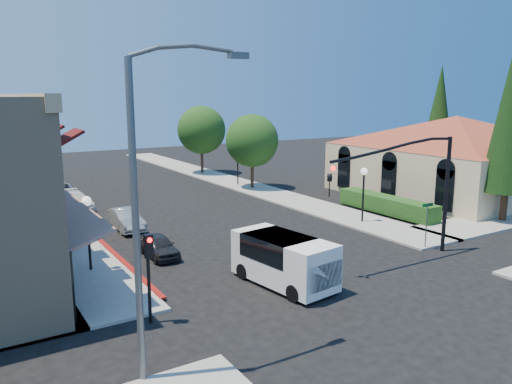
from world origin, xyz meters
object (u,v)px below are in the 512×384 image
street_tree_a (252,141)px  street_tree_b (201,130)px  signal_mast_arm (419,178)px  parked_car_a (159,246)px  cobra_streetlight (147,200)px  lamppost_left_far (37,174)px  parked_car_b (126,219)px  street_name_sign (427,218)px  conifer_far (439,113)px  parked_car_d (61,190)px  lamppost_left_near (87,214)px  parked_car_c (75,201)px  secondary_signal (149,262)px  white_van (285,258)px  lamppost_right_far (238,155)px  lamppost_right_near (364,181)px

street_tree_a → street_tree_b: bearing=90.0°
signal_mast_arm → parked_car_a: bearing=147.3°
cobra_streetlight → lamppost_left_far: 24.14m
parked_car_a → parked_car_b: parked_car_b is taller
street_tree_a → street_name_sign: street_tree_a is taller
street_tree_b → parked_car_a: 27.58m
conifer_far → parked_car_d: size_ratio=2.67×
street_name_sign → lamppost_left_far: (-16.00, 19.80, 1.04)m
parked_car_a → parked_car_d: bearing=93.8°
street_tree_b → signal_mast_arm: size_ratio=0.88×
street_tree_b → lamppost_left_near: street_tree_b is taller
street_name_sign → lamppost_left_near: lamppost_left_near is taller
parked_car_c → parked_car_d: parked_car_c is taller
secondary_signal → white_van: 6.30m
cobra_streetlight → white_van: (7.33, 3.95, -4.04)m
conifer_far → lamppost_left_far: conifer_far is taller
street_tree_a → lamppost_right_far: 2.49m
conifer_far → lamppost_left_far: size_ratio=3.08×
parked_car_a → parked_car_c: 13.32m
parked_car_a → street_tree_b: bearing=59.7°
conifer_far → lamppost_left_near: size_ratio=3.08×
street_tree_a → lamppost_left_near: (-17.30, -14.00, -1.46)m
secondary_signal → parked_car_a: size_ratio=1.01×
parked_car_d → street_name_sign: bearing=-56.2°
cobra_streetlight → lamppost_right_far: size_ratio=2.61×
parked_car_d → conifer_far: bearing=-9.7°
lamppost_left_near → lamppost_left_far: size_ratio=1.00×
lamppost_left_far → parked_car_d: bearing=64.1°
white_van → parked_car_d: 25.18m
conifer_far → cobra_streetlight: size_ratio=1.18×
lamppost_left_near → parked_car_b: 7.70m
lamppost_right_far → lamppost_right_near: bearing=-90.0°
conifer_far → secondary_signal: size_ratio=3.31×
lamppost_left_near → parked_car_a: size_ratio=1.09×
lamppost_left_near → parked_car_b: lamppost_left_near is taller
cobra_streetlight → lamppost_left_far: size_ratio=2.61×
street_name_sign → parked_car_a: 14.03m
street_name_sign → lamppost_right_far: bearing=87.4°
secondary_signal → lamppost_right_far: 27.98m
street_tree_a → lamppost_left_near: street_tree_a is taller
parked_car_b → parked_car_d: size_ratio=0.95×
lamppost_left_near → white_van: lamppost_left_near is taller
secondary_signal → cobra_streetlight: (-1.15, -3.41, 2.95)m
parked_car_a → parked_car_c: parked_car_c is taller
conifer_far → lamppost_right_near: bearing=-152.9°
secondary_signal → parked_car_d: secondary_signal is taller
street_tree_a → parked_car_d: bearing=162.5°
signal_mast_arm → secondary_signal: 13.97m
signal_mast_arm → cobra_streetlight: (-15.01, -3.50, 1.18)m
street_tree_a → parked_car_c: (-15.00, -0.28, -3.57)m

